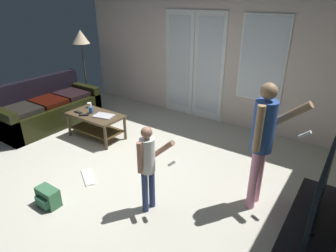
{
  "coord_description": "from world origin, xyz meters",
  "views": [
    {
      "loc": [
        2.74,
        -2.5,
        2.42
      ],
      "look_at": [
        0.8,
        0.31,
        0.87
      ],
      "focal_mm": 30.72,
      "sensor_mm": 36.0,
      "label": 1
    }
  ],
  "objects_px": {
    "person_adult": "(263,137)",
    "leather_couch": "(48,110)",
    "loose_keyboard": "(88,177)",
    "laptop_closed": "(104,116)",
    "coffee_table": "(96,121)",
    "cup_near_edge": "(89,105)",
    "tv_remote_black": "(78,112)",
    "floor_lamp": "(81,40)",
    "person_child": "(148,162)",
    "cup_by_laptop": "(91,110)",
    "flat_screen_tv": "(321,191)",
    "tv_stand": "(308,240)",
    "dvd_remote_slim": "(84,115)",
    "backpack": "(48,197)"
  },
  "relations": [
    {
      "from": "person_adult",
      "to": "leather_couch",
      "type": "bearing_deg",
      "value": 179.4
    },
    {
      "from": "loose_keyboard",
      "to": "laptop_closed",
      "type": "bearing_deg",
      "value": 123.36
    },
    {
      "from": "coffee_table",
      "to": "cup_near_edge",
      "type": "height_order",
      "value": "cup_near_edge"
    },
    {
      "from": "person_adult",
      "to": "cup_near_edge",
      "type": "height_order",
      "value": "person_adult"
    },
    {
      "from": "cup_near_edge",
      "to": "tv_remote_black",
      "type": "height_order",
      "value": "cup_near_edge"
    },
    {
      "from": "floor_lamp",
      "to": "loose_keyboard",
      "type": "distance_m",
      "value": 3.58
    },
    {
      "from": "floor_lamp",
      "to": "laptop_closed",
      "type": "bearing_deg",
      "value": -32.62
    },
    {
      "from": "tv_remote_black",
      "to": "loose_keyboard",
      "type": "bearing_deg",
      "value": -37.88
    },
    {
      "from": "coffee_table",
      "to": "floor_lamp",
      "type": "height_order",
      "value": "floor_lamp"
    },
    {
      "from": "person_child",
      "to": "loose_keyboard",
      "type": "bearing_deg",
      "value": 179.41
    },
    {
      "from": "coffee_table",
      "to": "cup_near_edge",
      "type": "xyz_separation_m",
      "value": [
        -0.35,
        0.18,
        0.17
      ]
    },
    {
      "from": "loose_keyboard",
      "to": "cup_by_laptop",
      "type": "relative_size",
      "value": 4.06
    },
    {
      "from": "person_child",
      "to": "tv_remote_black",
      "type": "bearing_deg",
      "value": 159.47
    },
    {
      "from": "flat_screen_tv",
      "to": "tv_stand",
      "type": "bearing_deg",
      "value": -65.05
    },
    {
      "from": "dvd_remote_slim",
      "to": "loose_keyboard",
      "type": "bearing_deg",
      "value": -81.79
    },
    {
      "from": "leather_couch",
      "to": "cup_near_edge",
      "type": "height_order",
      "value": "leather_couch"
    },
    {
      "from": "loose_keyboard",
      "to": "laptop_closed",
      "type": "relative_size",
      "value": 1.29
    },
    {
      "from": "loose_keyboard",
      "to": "backpack",
      "type": "bearing_deg",
      "value": -84.44
    },
    {
      "from": "laptop_closed",
      "to": "dvd_remote_slim",
      "type": "xyz_separation_m",
      "value": [
        -0.31,
        -0.18,
        0.0
      ]
    },
    {
      "from": "leather_couch",
      "to": "tv_remote_black",
      "type": "bearing_deg",
      "value": -0.11
    },
    {
      "from": "coffee_table",
      "to": "cup_by_laptop",
      "type": "bearing_deg",
      "value": 179.25
    },
    {
      "from": "flat_screen_tv",
      "to": "tv_remote_black",
      "type": "distance_m",
      "value": 4.11
    },
    {
      "from": "loose_keyboard",
      "to": "dvd_remote_slim",
      "type": "xyz_separation_m",
      "value": [
        -0.98,
        0.83,
        0.47
      ]
    },
    {
      "from": "floor_lamp",
      "to": "laptop_closed",
      "type": "height_order",
      "value": "floor_lamp"
    },
    {
      "from": "leather_couch",
      "to": "person_child",
      "type": "height_order",
      "value": "person_child"
    },
    {
      "from": "person_adult",
      "to": "tv_stand",
      "type": "bearing_deg",
      "value": -34.93
    },
    {
      "from": "backpack",
      "to": "tv_remote_black",
      "type": "distance_m",
      "value": 2.02
    },
    {
      "from": "flat_screen_tv",
      "to": "loose_keyboard",
      "type": "distance_m",
      "value": 3.02
    },
    {
      "from": "person_adult",
      "to": "backpack",
      "type": "distance_m",
      "value": 2.73
    },
    {
      "from": "tv_stand",
      "to": "backpack",
      "type": "height_order",
      "value": "tv_stand"
    },
    {
      "from": "dvd_remote_slim",
      "to": "cup_by_laptop",
      "type": "bearing_deg",
      "value": 45.88
    },
    {
      "from": "leather_couch",
      "to": "tv_remote_black",
      "type": "height_order",
      "value": "leather_couch"
    },
    {
      "from": "person_child",
      "to": "dvd_remote_slim",
      "type": "height_order",
      "value": "person_child"
    },
    {
      "from": "laptop_closed",
      "to": "cup_by_laptop",
      "type": "bearing_deg",
      "value": 169.65
    },
    {
      "from": "cup_by_laptop",
      "to": "flat_screen_tv",
      "type": "bearing_deg",
      "value": -9.8
    },
    {
      "from": "leather_couch",
      "to": "flat_screen_tv",
      "type": "xyz_separation_m",
      "value": [
        5.03,
        -0.54,
        0.49
      ]
    },
    {
      "from": "tv_stand",
      "to": "cup_near_edge",
      "type": "xyz_separation_m",
      "value": [
        -4.11,
        0.85,
        0.3
      ]
    },
    {
      "from": "leather_couch",
      "to": "loose_keyboard",
      "type": "height_order",
      "value": "leather_couch"
    },
    {
      "from": "coffee_table",
      "to": "loose_keyboard",
      "type": "relative_size",
      "value": 2.32
    },
    {
      "from": "tv_stand",
      "to": "person_child",
      "type": "relative_size",
      "value": 1.38
    },
    {
      "from": "laptop_closed",
      "to": "cup_near_edge",
      "type": "relative_size",
      "value": 3.82
    },
    {
      "from": "coffee_table",
      "to": "flat_screen_tv",
      "type": "distance_m",
      "value": 3.84
    },
    {
      "from": "cup_near_edge",
      "to": "laptop_closed",
      "type": "bearing_deg",
      "value": -16.2
    },
    {
      "from": "leather_couch",
      "to": "floor_lamp",
      "type": "relative_size",
      "value": 1.15
    },
    {
      "from": "cup_by_laptop",
      "to": "dvd_remote_slim",
      "type": "distance_m",
      "value": 0.17
    },
    {
      "from": "person_adult",
      "to": "laptop_closed",
      "type": "xyz_separation_m",
      "value": [
        -2.85,
        0.19,
        -0.47
      ]
    },
    {
      "from": "tv_stand",
      "to": "person_child",
      "type": "xyz_separation_m",
      "value": [
        -1.74,
        -0.33,
        0.45
      ]
    },
    {
      "from": "flat_screen_tv",
      "to": "person_child",
      "type": "distance_m",
      "value": 1.77
    },
    {
      "from": "tv_remote_black",
      "to": "floor_lamp",
      "type": "bearing_deg",
      "value": 132.98
    },
    {
      "from": "leather_couch",
      "to": "person_adult",
      "type": "height_order",
      "value": "person_adult"
    }
  ]
}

